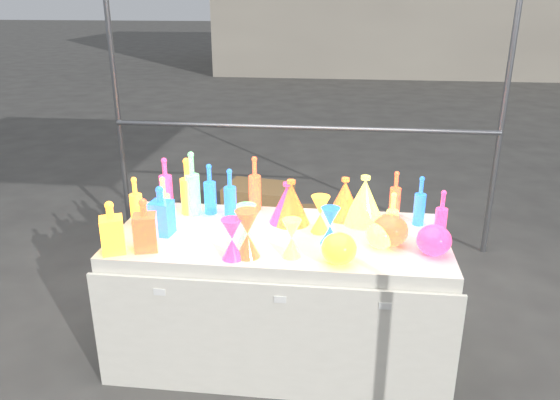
# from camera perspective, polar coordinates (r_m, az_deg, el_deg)

# --- Properties ---
(ground) EXTENTS (80.00, 80.00, 0.00)m
(ground) POSITION_cam_1_polar(r_m,az_deg,el_deg) (3.36, 0.00, -15.33)
(ground) COLOR #5B5954
(ground) RESTS_ON ground
(display_table) EXTENTS (1.84, 0.83, 0.75)m
(display_table) POSITION_cam_1_polar(r_m,az_deg,el_deg) (3.15, -0.02, -9.91)
(display_table) COLOR white
(display_table) RESTS_ON ground
(cardboard_box_closed) EXTENTS (0.62, 0.49, 0.41)m
(cardboard_box_closed) POSITION_cam_1_polar(r_m,az_deg,el_deg) (4.84, -2.23, -0.77)
(cardboard_box_closed) COLOR olive
(cardboard_box_closed) RESTS_ON ground
(cardboard_box_flat) EXTENTS (0.88, 0.69, 0.07)m
(cardboard_box_flat) POSITION_cam_1_polar(r_m,az_deg,el_deg) (5.03, 1.09, -1.95)
(cardboard_box_flat) COLOR olive
(cardboard_box_flat) RESTS_ON ground
(bottle_0) EXTENTS (0.10, 0.10, 0.34)m
(bottle_0) POSITION_cam_1_polar(r_m,az_deg,el_deg) (3.25, -9.63, 1.45)
(bottle_0) COLOR red
(bottle_0) RESTS_ON display_table
(bottle_1) EXTENTS (0.07, 0.07, 0.31)m
(bottle_1) POSITION_cam_1_polar(r_m,az_deg,el_deg) (3.23, -7.34, 1.16)
(bottle_1) COLOR #198B41
(bottle_1) RESTS_ON display_table
(bottle_2) EXTENTS (0.10, 0.10, 0.33)m
(bottle_2) POSITION_cam_1_polar(r_m,az_deg,el_deg) (3.27, -2.65, 1.76)
(bottle_2) COLOR orange
(bottle_2) RESTS_ON display_table
(bottle_3) EXTENTS (0.10, 0.10, 0.31)m
(bottle_3) POSITION_cam_1_polar(r_m,az_deg,el_deg) (3.40, -11.86, 1.87)
(bottle_3) COLOR blue
(bottle_3) RESTS_ON display_table
(bottle_4) EXTENTS (0.07, 0.07, 0.29)m
(bottle_4) POSITION_cam_1_polar(r_m,az_deg,el_deg) (3.11, -12.03, -0.15)
(bottle_4) COLOR #136A77
(bottle_4) RESTS_ON display_table
(bottle_5) EXTENTS (0.08, 0.08, 0.38)m
(bottle_5) POSITION_cam_1_polar(r_m,az_deg,el_deg) (3.22, -9.13, 1.73)
(bottle_5) COLOR #B72498
(bottle_5) RESTS_ON display_table
(bottle_6) EXTENTS (0.08, 0.08, 0.28)m
(bottle_6) POSITION_cam_1_polar(r_m,az_deg,el_deg) (3.17, -14.83, -0.04)
(bottle_6) COLOR red
(bottle_6) RESTS_ON display_table
(bottle_7) EXTENTS (0.09, 0.09, 0.30)m
(bottle_7) POSITION_cam_1_polar(r_m,az_deg,el_deg) (3.15, -5.24, 0.64)
(bottle_7) COLOR #198B41
(bottle_7) RESTS_ON display_table
(decanter_0) EXTENTS (0.15, 0.15, 0.28)m
(decanter_0) POSITION_cam_1_polar(r_m,az_deg,el_deg) (2.85, -17.19, -2.70)
(decanter_0) COLOR red
(decanter_0) RESTS_ON display_table
(decanter_1) EXTENTS (0.14, 0.14, 0.28)m
(decanter_1) POSITION_cam_1_polar(r_m,az_deg,el_deg) (2.84, -13.95, -2.49)
(decanter_1) COLOR orange
(decanter_1) RESTS_ON display_table
(decanter_2) EXTENTS (0.12, 0.12, 0.28)m
(decanter_2) POSITION_cam_1_polar(r_m,az_deg,el_deg) (3.00, -12.32, -1.05)
(decanter_2) COLOR #198B41
(decanter_2) RESTS_ON display_table
(hourglass_0) EXTENTS (0.14, 0.14, 0.24)m
(hourglass_0) POSITION_cam_1_polar(r_m,az_deg,el_deg) (2.69, -3.41, -3.55)
(hourglass_0) COLOR orange
(hourglass_0) RESTS_ON display_table
(hourglass_1) EXTENTS (0.12, 0.12, 0.21)m
(hourglass_1) POSITION_cam_1_polar(r_m,az_deg,el_deg) (2.68, -5.04, -4.11)
(hourglass_1) COLOR blue
(hourglass_1) RESTS_ON display_table
(hourglass_2) EXTENTS (0.10, 0.10, 0.20)m
(hourglass_2) POSITION_cam_1_polar(r_m,az_deg,el_deg) (2.70, 1.23, -4.01)
(hourglass_2) COLOR #136A77
(hourglass_2) RESTS_ON display_table
(hourglass_3) EXTENTS (0.11, 0.11, 0.21)m
(hourglass_3) POSITION_cam_1_polar(r_m,az_deg,el_deg) (2.86, -3.49, -2.47)
(hourglass_3) COLOR #B72498
(hourglass_3) RESTS_ON display_table
(hourglass_4) EXTENTS (0.13, 0.13, 0.21)m
(hourglass_4) POSITION_cam_1_polar(r_m,az_deg,el_deg) (2.98, 4.23, -1.49)
(hourglass_4) COLOR red
(hourglass_4) RESTS_ON display_table
(hourglass_5) EXTENTS (0.12, 0.12, 0.20)m
(hourglass_5) POSITION_cam_1_polar(r_m,az_deg,el_deg) (2.84, 5.26, -2.71)
(hourglass_5) COLOR #198B41
(hourglass_5) RESTS_ON display_table
(globe_0) EXTENTS (0.21, 0.21, 0.14)m
(globe_0) POSITION_cam_1_polar(r_m,az_deg,el_deg) (2.66, 6.18, -5.25)
(globe_0) COLOR red
(globe_0) RESTS_ON display_table
(globe_1) EXTENTS (0.18, 0.18, 0.12)m
(globe_1) POSITION_cam_1_polar(r_m,az_deg,el_deg) (2.85, 10.45, -3.80)
(globe_1) COLOR #136A77
(globe_1) RESTS_ON display_table
(globe_2) EXTENTS (0.23, 0.23, 0.15)m
(globe_2) POSITION_cam_1_polar(r_m,az_deg,el_deg) (2.88, 11.39, -3.31)
(globe_2) COLOR orange
(globe_2) RESTS_ON display_table
(globe_3) EXTENTS (0.22, 0.22, 0.14)m
(globe_3) POSITION_cam_1_polar(r_m,az_deg,el_deg) (2.83, 15.77, -4.23)
(globe_3) COLOR blue
(globe_3) RESTS_ON display_table
(lampshade_0) EXTENTS (0.23, 0.23, 0.26)m
(lampshade_0) POSITION_cam_1_polar(r_m,az_deg,el_deg) (3.08, 1.16, -0.17)
(lampshade_0) COLOR yellow
(lampshade_0) RESTS_ON display_table
(lampshade_1) EXTENTS (0.27, 0.27, 0.24)m
(lampshade_1) POSITION_cam_1_polar(r_m,az_deg,el_deg) (3.18, 6.79, 0.21)
(lampshade_1) COLOR yellow
(lampshade_1) RESTS_ON display_table
(lampshade_2) EXTENTS (0.23, 0.23, 0.24)m
(lampshade_2) POSITION_cam_1_polar(r_m,az_deg,el_deg) (3.09, 0.71, -0.25)
(lampshade_2) COLOR blue
(lampshade_2) RESTS_ON display_table
(lampshade_3) EXTENTS (0.32, 0.32, 0.28)m
(lampshade_3) POSITION_cam_1_polar(r_m,az_deg,el_deg) (3.12, 8.82, 0.05)
(lampshade_3) COLOR #136A77
(lampshade_3) RESTS_ON display_table
(bottle_8) EXTENTS (0.07, 0.07, 0.29)m
(bottle_8) POSITION_cam_1_polar(r_m,az_deg,el_deg) (3.15, 14.42, -0.08)
(bottle_8) COLOR #198B41
(bottle_8) RESTS_ON display_table
(bottle_9) EXTENTS (0.08, 0.08, 0.28)m
(bottle_9) POSITION_cam_1_polar(r_m,az_deg,el_deg) (3.23, 11.96, 0.60)
(bottle_9) COLOR orange
(bottle_9) RESTS_ON display_table
(bottle_10) EXTENTS (0.07, 0.07, 0.28)m
(bottle_10) POSITION_cam_1_polar(r_m,az_deg,el_deg) (2.98, 16.50, -1.57)
(bottle_10) COLOR blue
(bottle_10) RESTS_ON display_table
(bottle_11) EXTENTS (0.07, 0.07, 0.28)m
(bottle_11) POSITION_cam_1_polar(r_m,az_deg,el_deg) (2.90, 11.65, -1.78)
(bottle_11) COLOR #136A77
(bottle_11) RESTS_ON display_table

